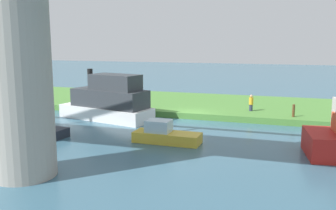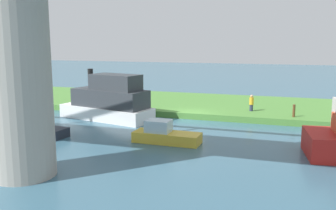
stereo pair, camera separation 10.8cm
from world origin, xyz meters
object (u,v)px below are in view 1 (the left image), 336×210
skiff_small (165,135)px  pontoon_yellow (37,129)px  bridge_pylon (18,62)px  person_on_bank (251,103)px  mooring_post (294,111)px  motorboat_white (108,101)px

skiff_small → pontoon_yellow: bearing=7.3°
bridge_pylon → skiff_small: size_ratio=2.52×
person_on_bank → mooring_post: 3.73m
motorboat_white → pontoon_yellow: 6.73m
motorboat_white → bridge_pylon: bearing=99.8°
person_on_bank → pontoon_yellow: 17.12m
person_on_bank → motorboat_white: size_ratio=0.17×
mooring_post → pontoon_yellow: size_ratio=0.24×
person_on_bank → pontoon_yellow: person_on_bank is taller
skiff_small → mooring_post: bearing=-132.4°
skiff_small → motorboat_white: bearing=-38.0°
bridge_pylon → motorboat_white: (2.21, -12.84, -3.86)m
mooring_post → skiff_small: (7.70, 8.45, -0.49)m
skiff_small → person_on_bank: bearing=-113.3°
motorboat_white → person_on_bank: bearing=-156.5°
skiff_small → bridge_pylon: bearing=59.9°
person_on_bank → motorboat_white: 11.94m
person_on_bank → mooring_post: person_on_bank is taller
person_on_bank → mooring_post: (-3.41, 1.51, -0.21)m
pontoon_yellow → person_on_bank: bearing=-139.6°
person_on_bank → pontoon_yellow: (13.03, 11.08, -0.72)m
person_on_bank → motorboat_white: motorboat_white is taller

